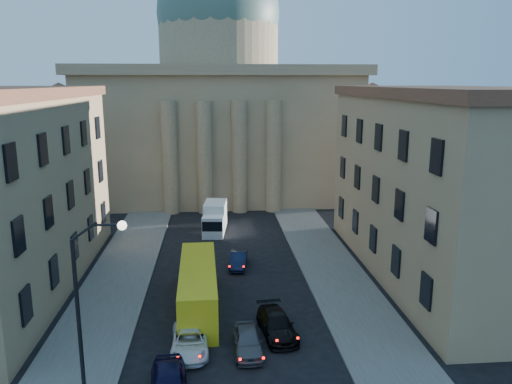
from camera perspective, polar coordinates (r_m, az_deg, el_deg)
sidewalk_left at (r=36.60m, az=-16.75°, el=-12.26°), size 5.00×60.00×0.15m
sidewalk_right at (r=37.02m, az=10.54°, el=-11.63°), size 5.00×60.00×0.15m
church at (r=70.07m, az=-4.16°, el=9.84°), size 68.02×28.76×36.60m
building_right at (r=41.39m, az=20.90°, el=1.01°), size 11.60×26.60×14.70m
street_lamp at (r=25.29m, az=-18.65°, el=-10.97°), size 2.62×0.44×8.83m
car_left_near at (r=26.27m, az=-9.97°, el=-20.73°), size 2.18×4.60×1.52m
car_left_mid at (r=29.93m, az=-7.57°, el=-16.48°), size 2.18×4.56×1.26m
car_right_mid at (r=31.33m, az=2.40°, el=-14.89°), size 2.45×4.79×1.33m
car_right_far at (r=29.58m, az=-0.96°, el=-16.65°), size 1.67×3.96×1.34m
car_right_distant at (r=41.75m, az=-2.01°, el=-7.78°), size 1.74×3.85×1.22m
city_bus at (r=34.44m, az=-6.63°, el=-10.64°), size 2.67×10.55×2.96m
box_truck at (r=51.22m, az=-4.73°, el=-3.04°), size 2.61×5.53×2.94m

